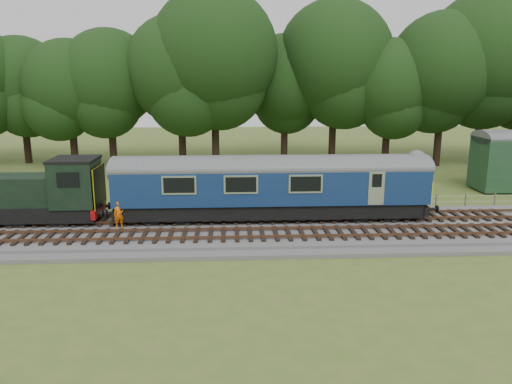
{
  "coord_description": "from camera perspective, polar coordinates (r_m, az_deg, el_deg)",
  "views": [
    {
      "loc": [
        0.45,
        -26.9,
        8.59
      ],
      "look_at": [
        1.88,
        1.4,
        2.0
      ],
      "focal_mm": 35.0,
      "sensor_mm": 36.0,
      "label": 1
    }
  ],
  "objects": [
    {
      "name": "dmu_railcar",
      "position": [
        29.02,
        1.78,
        1.19
      ],
      "size": [
        18.05,
        2.86,
        3.88
      ],
      "color": "black",
      "rests_on": "ground"
    },
    {
      "name": "fence",
      "position": [
        32.56,
        -3.59,
        -2.23
      ],
      "size": [
        64.0,
        0.12,
        1.0
      ],
      "primitive_type": null,
      "color": "#6B6054",
      "rests_on": "ground"
    },
    {
      "name": "ballast",
      "position": [
        28.19,
        -3.69,
        -4.3
      ],
      "size": [
        70.0,
        7.0,
        0.35
      ],
      "primitive_type": "cube",
      "color": "#4C4C4F",
      "rests_on": "ground"
    },
    {
      "name": "track_south",
      "position": [
        26.59,
        -3.74,
        -4.84
      ],
      "size": [
        67.2,
        2.4,
        0.21
      ],
      "color": "black",
      "rests_on": "ballast"
    },
    {
      "name": "worker",
      "position": [
        28.67,
        -15.4,
        -2.48
      ],
      "size": [
        0.67,
        0.57,
        1.55
      ],
      "primitive_type": "imported",
      "rotation": [
        0.0,
        0.0,
        0.41
      ],
      "color": "orange",
      "rests_on": "ballast"
    },
    {
      "name": "shunter_loco",
      "position": [
        31.29,
        -24.56,
        -0.32
      ],
      "size": [
        8.91,
        2.6,
        3.38
      ],
      "color": "black",
      "rests_on": "ground"
    },
    {
      "name": "track_north",
      "position": [
        29.46,
        -3.66,
        -3.05
      ],
      "size": [
        67.2,
        2.4,
        0.21
      ],
      "color": "black",
      "rests_on": "ballast"
    },
    {
      "name": "ground",
      "position": [
        28.24,
        -3.68,
        -4.64
      ],
      "size": [
        120.0,
        120.0,
        0.0
      ],
      "primitive_type": "plane",
      "color": "#476625",
      "rests_on": "ground"
    },
    {
      "name": "tree_line",
      "position": [
        49.65,
        -3.38,
        3.11
      ],
      "size": [
        70.0,
        8.0,
        18.0
      ],
      "primitive_type": null,
      "color": "black",
      "rests_on": "ground"
    }
  ]
}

